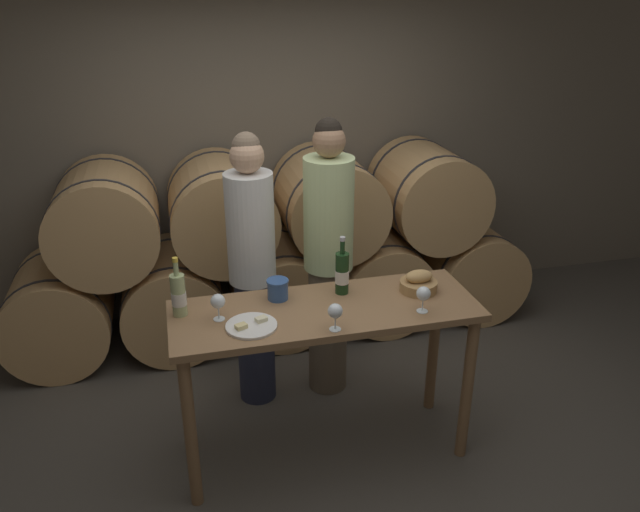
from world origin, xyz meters
TOP-DOWN VIEW (x-y plane):
  - ground_plane at (0.00, 0.00)m, footprint 10.00×10.00m
  - stone_wall_back at (0.00, 1.99)m, footprint 10.00×0.12m
  - barrel_stack at (-0.00, 1.46)m, footprint 3.93×0.82m
  - tasting_table at (0.00, 0.00)m, footprint 1.64×0.58m
  - person_left at (-0.30, 0.62)m, footprint 0.29×0.29m
  - person_right at (0.18, 0.62)m, footprint 0.31×0.31m
  - wine_bottle_red at (0.13, 0.15)m, footprint 0.08×0.08m
  - wine_bottle_white at (-0.75, 0.11)m, footprint 0.08×0.08m
  - blue_crock at (-0.22, 0.16)m, footprint 0.12×0.12m
  - bread_basket at (0.55, 0.07)m, footprint 0.21×0.21m
  - cheese_plate at (-0.41, -0.11)m, footprint 0.26×0.26m
  - wine_glass_far_left at (-0.56, 0.01)m, footprint 0.08×0.08m
  - wine_glass_left at (-0.01, -0.23)m, footprint 0.08×0.08m
  - wine_glass_center at (0.48, -0.16)m, footprint 0.08×0.08m

SIDE VIEW (x-z plane):
  - ground_plane at x=0.00m, z-range 0.00..0.00m
  - barrel_stack at x=0.00m, z-range -0.04..1.36m
  - tasting_table at x=0.00m, z-range 0.32..1.27m
  - person_left at x=-0.30m, z-range 0.04..1.81m
  - person_right at x=0.18m, z-range 0.03..1.86m
  - cheese_plate at x=-0.41m, z-range 0.94..0.98m
  - bread_basket at x=0.55m, z-range 0.94..1.06m
  - blue_crock at x=-0.22m, z-range 0.96..1.07m
  - wine_glass_far_left at x=-0.56m, z-range 0.98..1.12m
  - wine_glass_left at x=-0.01m, z-range 0.98..1.12m
  - wine_glass_center at x=0.48m, z-range 0.98..1.12m
  - wine_bottle_white at x=-0.75m, z-range 0.90..1.23m
  - wine_bottle_red at x=0.13m, z-range 0.90..1.24m
  - stone_wall_back at x=0.00m, z-range 0.00..3.20m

